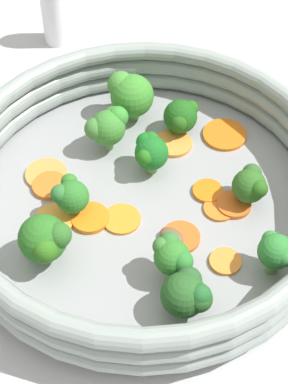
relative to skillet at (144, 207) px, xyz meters
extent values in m
plane|color=#B4B6B8|center=(0.00, 0.00, -0.01)|extent=(4.00, 4.00, 0.00)
cylinder|color=#939699|center=(0.00, 0.00, 0.00)|extent=(0.35, 0.35, 0.02)
torus|color=#8D9A95|center=(0.00, 0.00, 0.02)|extent=(0.37, 0.37, 0.02)
torus|color=#8D9A95|center=(0.00, 0.00, 0.04)|extent=(0.37, 0.37, 0.02)
torus|color=#8D9A95|center=(0.00, 0.00, 0.06)|extent=(0.37, 0.37, 0.02)
sphere|color=#97999C|center=(-0.13, -0.10, 0.01)|extent=(0.01, 0.01, 0.01)
cylinder|color=orange|center=(0.00, -0.06, 0.01)|extent=(0.04, 0.04, 0.00)
cylinder|color=orange|center=(-0.02, -0.07, 0.01)|extent=(0.03, 0.03, 0.00)
cylinder|color=#EB8F41|center=(0.05, 0.09, 0.01)|extent=(0.05, 0.05, 0.00)
cylinder|color=#F2943C|center=(0.07, -0.05, 0.01)|extent=(0.05, 0.05, 0.00)
cylinder|color=orange|center=(0.07, -0.10, 0.01)|extent=(0.06, 0.06, 0.00)
cylinder|color=orange|center=(-0.08, -0.06, 0.01)|extent=(0.03, 0.03, 0.00)
cylinder|color=#F09D34|center=(-0.01, 0.09, 0.01)|extent=(0.04, 0.04, 0.00)
cylinder|color=orange|center=(-0.01, 0.05, 0.01)|extent=(0.05, 0.05, 0.01)
cylinder|color=orange|center=(-0.05, -0.03, 0.01)|extent=(0.05, 0.05, 0.00)
cylinder|color=orange|center=(-0.02, 0.03, 0.01)|extent=(0.05, 0.05, 0.00)
cylinder|color=orange|center=(-0.02, -0.09, 0.01)|extent=(0.04, 0.04, 0.01)
cylinder|color=orange|center=(0.04, 0.09, 0.01)|extent=(0.04, 0.04, 0.00)
cylinder|color=#699647|center=(-0.10, -0.10, 0.02)|extent=(0.01, 0.01, 0.02)
sphere|color=#2F8133|center=(-0.10, -0.10, 0.04)|extent=(0.03, 0.03, 0.03)
sphere|color=#358736|center=(-0.09, -0.10, 0.04)|extent=(0.02, 0.02, 0.02)
sphere|color=#337C38|center=(-0.11, -0.10, 0.04)|extent=(0.02, 0.02, 0.02)
cylinder|color=#86A95E|center=(-0.09, -0.01, 0.02)|extent=(0.01, 0.01, 0.02)
sphere|color=#31792A|center=(-0.09, -0.01, 0.04)|extent=(0.03, 0.03, 0.03)
sphere|color=#2C7A2D|center=(-0.10, -0.01, 0.04)|extent=(0.02, 0.02, 0.02)
sphere|color=#327330|center=(-0.08, -0.01, 0.04)|extent=(0.02, 0.02, 0.02)
sphere|color=#3A7731|center=(-0.08, 0.00, 0.04)|extent=(0.02, 0.02, 0.02)
cylinder|color=#7B9653|center=(0.09, -0.06, 0.01)|extent=(0.01, 0.01, 0.01)
sphere|color=#1D5A19|center=(0.09, -0.06, 0.03)|extent=(0.04, 0.04, 0.04)
sphere|color=#255917|center=(0.08, -0.05, 0.03)|extent=(0.02, 0.02, 0.02)
sphere|color=#206114|center=(0.09, -0.07, 0.03)|extent=(0.02, 0.02, 0.02)
cylinder|color=#639651|center=(0.00, 0.07, 0.02)|extent=(0.01, 0.01, 0.01)
sphere|color=#2D7329|center=(0.00, 0.07, 0.03)|extent=(0.03, 0.03, 0.03)
sphere|color=#2F7033|center=(0.00, 0.08, 0.04)|extent=(0.02, 0.02, 0.02)
sphere|color=#2F7524|center=(0.01, 0.07, 0.04)|extent=(0.02, 0.02, 0.02)
cylinder|color=#7E9756|center=(-0.13, -0.01, 0.02)|extent=(0.01, 0.01, 0.02)
sphere|color=#265923|center=(-0.13, -0.01, 0.03)|extent=(0.04, 0.04, 0.04)
sphere|color=#285925|center=(-0.13, -0.02, 0.04)|extent=(0.02, 0.02, 0.02)
sphere|color=#28552A|center=(-0.11, -0.02, 0.04)|extent=(0.02, 0.02, 0.02)
sphere|color=#205E29|center=(-0.13, -0.02, 0.04)|extent=(0.02, 0.02, 0.02)
cylinder|color=#5E8B4E|center=(0.12, -0.01, 0.02)|extent=(0.01, 0.01, 0.02)
sphere|color=#3B892D|center=(0.12, -0.01, 0.04)|extent=(0.05, 0.05, 0.05)
sphere|color=#45922A|center=(0.13, 0.00, 0.04)|extent=(0.02, 0.02, 0.02)
sphere|color=#428B33|center=(0.13, 0.00, 0.05)|extent=(0.03, 0.03, 0.03)
cylinder|color=#668D52|center=(0.08, 0.02, 0.02)|extent=(0.01, 0.01, 0.02)
sphere|color=#3A812F|center=(0.08, 0.02, 0.04)|extent=(0.04, 0.04, 0.04)
sphere|color=#407F37|center=(0.08, 0.04, 0.04)|extent=(0.02, 0.02, 0.02)
sphere|color=#368A2F|center=(0.09, 0.01, 0.04)|extent=(0.02, 0.02, 0.02)
sphere|color=#3C892F|center=(0.09, 0.01, 0.04)|extent=(0.02, 0.02, 0.02)
cylinder|color=olive|center=(0.04, -0.02, 0.02)|extent=(0.01, 0.01, 0.02)
sphere|color=#1A6A22|center=(0.04, -0.02, 0.03)|extent=(0.03, 0.03, 0.03)
sphere|color=#246D1A|center=(0.03, -0.01, 0.04)|extent=(0.02, 0.02, 0.02)
sphere|color=#176F1F|center=(0.05, -0.01, 0.04)|extent=(0.02, 0.02, 0.02)
sphere|color=#1E661E|center=(0.05, -0.02, 0.04)|extent=(0.02, 0.02, 0.02)
cylinder|color=#609342|center=(-0.02, -0.10, 0.02)|extent=(0.01, 0.01, 0.01)
sphere|color=#2D6120|center=(-0.02, -0.10, 0.03)|extent=(0.03, 0.03, 0.03)
sphere|color=#285C19|center=(-0.03, -0.10, 0.04)|extent=(0.02, 0.02, 0.02)
sphere|color=#2F5C2A|center=(-0.01, -0.10, 0.04)|extent=(0.02, 0.02, 0.02)
cylinder|color=#7FA968|center=(-0.05, 0.10, 0.02)|extent=(0.02, 0.02, 0.02)
sphere|color=#2A6D22|center=(-0.05, 0.10, 0.04)|extent=(0.04, 0.04, 0.04)
sphere|color=#2E6625|center=(-0.05, 0.09, 0.05)|extent=(0.02, 0.02, 0.02)
sphere|color=#2E6919|center=(-0.06, 0.10, 0.04)|extent=(0.02, 0.02, 0.02)
ellipsoid|color=brown|center=(-0.05, -0.02, 0.01)|extent=(0.03, 0.03, 0.01)
cylinder|color=white|center=(0.30, 0.06, 0.03)|extent=(0.03, 0.03, 0.07)
camera|label=1|loc=(-0.39, 0.07, 0.50)|focal=60.00mm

